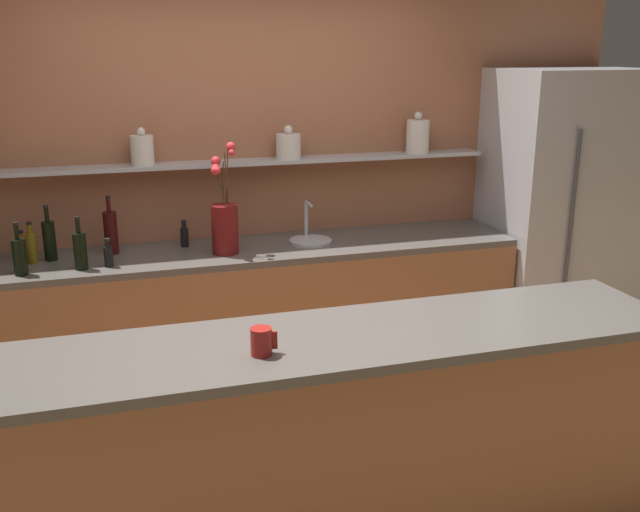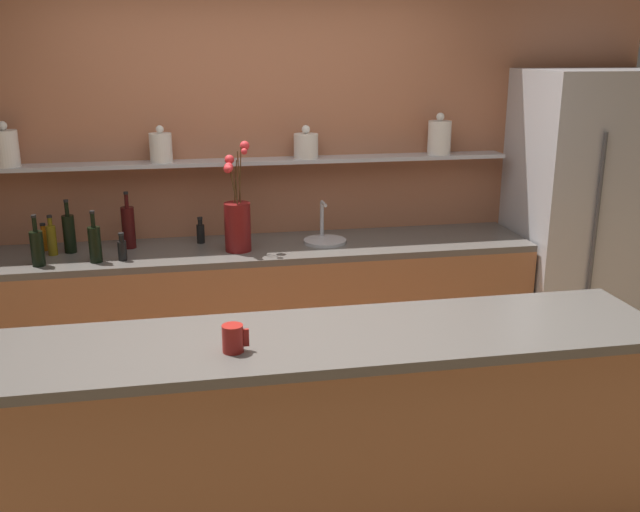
# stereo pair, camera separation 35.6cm
# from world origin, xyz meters

# --- Properties ---
(ground_plane) EXTENTS (12.00, 12.00, 0.00)m
(ground_plane) POSITION_xyz_m (0.00, 0.00, 0.00)
(ground_plane) COLOR olive
(back_wall_unit) EXTENTS (5.20, 0.28, 2.60)m
(back_wall_unit) POSITION_xyz_m (-0.00, 1.60, 1.30)
(back_wall_unit) COLOR #A86647
(back_wall_unit) RESTS_ON ground_plane
(back_counter_unit) EXTENTS (3.63, 0.62, 0.92)m
(back_counter_unit) POSITION_xyz_m (-0.16, 1.24, 0.46)
(back_counter_unit) COLOR #99603D
(back_counter_unit) RESTS_ON ground_plane
(island_counter) EXTENTS (2.84, 0.61, 1.02)m
(island_counter) POSITION_xyz_m (0.00, -0.44, 0.51)
(island_counter) COLOR #99603D
(island_counter) RESTS_ON ground_plane
(refrigerator) EXTENTS (0.92, 0.73, 1.96)m
(refrigerator) POSITION_xyz_m (2.14, 1.20, 0.98)
(refrigerator) COLOR #B7B7BC
(refrigerator) RESTS_ON ground_plane
(flower_vase) EXTENTS (0.17, 0.16, 0.65)m
(flower_vase) POSITION_xyz_m (-0.16, 1.17, 1.11)
(flower_vase) COLOR maroon
(flower_vase) RESTS_ON back_counter_unit
(sink_fixture) EXTENTS (0.27, 0.27, 0.25)m
(sink_fixture) POSITION_xyz_m (0.38, 1.25, 0.95)
(sink_fixture) COLOR #B7B7BC
(sink_fixture) RESTS_ON back_counter_unit
(bottle_sauce_0) EXTENTS (0.05, 0.05, 0.17)m
(bottle_sauce_0) POSITION_xyz_m (-1.30, 1.38, 0.99)
(bottle_sauce_0) COLOR #9E4C0A
(bottle_sauce_0) RESTS_ON back_counter_unit
(bottle_sauce_1) EXTENTS (0.05, 0.05, 0.16)m
(bottle_sauce_1) POSITION_xyz_m (-0.38, 1.38, 0.99)
(bottle_sauce_1) COLOR black
(bottle_sauce_1) RESTS_ON back_counter_unit
(bottle_wine_2) EXTENTS (0.07, 0.07, 0.30)m
(bottle_wine_2) POSITION_xyz_m (-0.97, 1.08, 1.03)
(bottle_wine_2) COLOR black
(bottle_wine_2) RESTS_ON back_counter_unit
(bottle_sauce_3) EXTENTS (0.05, 0.05, 0.16)m
(bottle_sauce_3) POSITION_xyz_m (-0.83, 1.09, 0.99)
(bottle_sauce_3) COLOR black
(bottle_sauce_3) RESTS_ON back_counter_unit
(bottle_oil_4) EXTENTS (0.05, 0.05, 0.24)m
(bottle_oil_4) POSITION_xyz_m (-1.24, 1.27, 1.02)
(bottle_oil_4) COLOR brown
(bottle_oil_4) RESTS_ON back_counter_unit
(bottle_wine_5) EXTENTS (0.07, 0.07, 0.32)m
(bottle_wine_5) POSITION_xyz_m (-1.14, 1.31, 1.04)
(bottle_wine_5) COLOR black
(bottle_wine_5) RESTS_ON back_counter_unit
(bottle_wine_6) EXTENTS (0.08, 0.08, 0.35)m
(bottle_wine_6) POSITION_xyz_m (-0.80, 1.35, 1.05)
(bottle_wine_6) COLOR #380C0C
(bottle_wine_6) RESTS_ON back_counter_unit
(bottle_wine_7) EXTENTS (0.07, 0.07, 0.29)m
(bottle_wine_7) POSITION_xyz_m (-1.28, 1.07, 1.03)
(bottle_wine_7) COLOR black
(bottle_wine_7) RESTS_ON back_counter_unit
(coffee_mug) EXTENTS (0.10, 0.08, 0.10)m
(coffee_mug) POSITION_xyz_m (-0.31, -0.53, 1.07)
(coffee_mug) COLOR maroon
(coffee_mug) RESTS_ON island_counter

